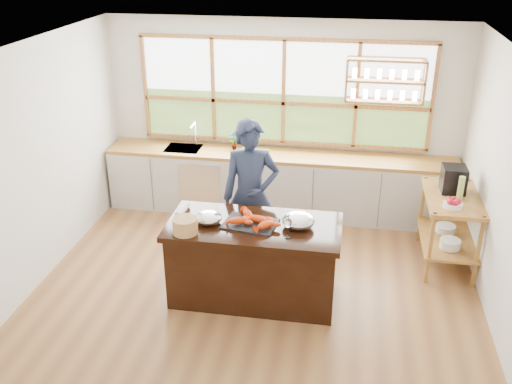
% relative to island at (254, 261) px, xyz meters
% --- Properties ---
extents(ground_plane, '(5.00, 5.00, 0.00)m').
position_rel_island_xyz_m(ground_plane, '(0.00, 0.20, -0.45)').
color(ground_plane, olive).
extents(room_shell, '(5.02, 4.52, 2.71)m').
position_rel_island_xyz_m(room_shell, '(0.02, 0.71, 1.30)').
color(room_shell, beige).
rests_on(room_shell, ground_plane).
extents(back_counter, '(4.90, 0.63, 0.90)m').
position_rel_island_xyz_m(back_counter, '(-0.02, 2.14, 0.00)').
color(back_counter, beige).
rests_on(back_counter, ground_plane).
extents(right_shelf_unit, '(0.62, 1.10, 0.90)m').
position_rel_island_xyz_m(right_shelf_unit, '(2.19, 1.09, 0.15)').
color(right_shelf_unit, '#A87B2F').
rests_on(right_shelf_unit, ground_plane).
extents(island, '(1.85, 0.90, 0.90)m').
position_rel_island_xyz_m(island, '(0.00, 0.00, 0.00)').
color(island, black).
rests_on(island, ground_plane).
extents(cook, '(0.75, 0.59, 1.83)m').
position_rel_island_xyz_m(cook, '(-0.16, 0.69, 0.46)').
color(cook, '#1C243B').
rests_on(cook, ground_plane).
extents(potted_plant, '(0.16, 0.13, 0.27)m').
position_rel_island_xyz_m(potted_plant, '(-0.67, 2.20, 0.58)').
color(potted_plant, slate).
rests_on(potted_plant, back_counter).
extents(cutting_board, '(0.44, 0.36, 0.01)m').
position_rel_island_xyz_m(cutting_board, '(-0.38, 2.14, 0.45)').
color(cutting_board, '#5EAF3D').
rests_on(cutting_board, back_counter).
extents(espresso_machine, '(0.28, 0.30, 0.31)m').
position_rel_island_xyz_m(espresso_machine, '(2.19, 1.24, 0.60)').
color(espresso_machine, black).
rests_on(espresso_machine, right_shelf_unit).
extents(wine_bottle, '(0.09, 0.09, 0.29)m').
position_rel_island_xyz_m(wine_bottle, '(2.24, 1.00, 0.59)').
color(wine_bottle, '#9FBA55').
rests_on(wine_bottle, right_shelf_unit).
extents(fruit_bowl, '(0.22, 0.22, 0.11)m').
position_rel_island_xyz_m(fruit_bowl, '(2.14, 0.79, 0.49)').
color(fruit_bowl, white).
rests_on(fruit_bowl, right_shelf_unit).
extents(slate_board, '(0.61, 0.48, 0.02)m').
position_rel_island_xyz_m(slate_board, '(-0.04, -0.00, 0.45)').
color(slate_board, black).
rests_on(slate_board, island).
extents(lobster_pile, '(0.52, 0.44, 0.08)m').
position_rel_island_xyz_m(lobster_pile, '(-0.02, -0.00, 0.50)').
color(lobster_pile, '#D74508').
rests_on(lobster_pile, slate_board).
extents(mixing_bowl_left, '(0.28, 0.28, 0.14)m').
position_rel_island_xyz_m(mixing_bowl_left, '(-0.48, -0.04, 0.51)').
color(mixing_bowl_left, silver).
rests_on(mixing_bowl_left, island).
extents(mixing_bowl_right, '(0.34, 0.34, 0.17)m').
position_rel_island_xyz_m(mixing_bowl_right, '(0.47, 0.04, 0.52)').
color(mixing_bowl_right, silver).
rests_on(mixing_bowl_right, island).
extents(wine_glass, '(0.08, 0.08, 0.22)m').
position_rel_island_xyz_m(wine_glass, '(0.39, -0.22, 0.61)').
color(wine_glass, white).
rests_on(wine_glass, island).
extents(wicker_basket, '(0.26, 0.26, 0.17)m').
position_rel_island_xyz_m(wicker_basket, '(-0.67, -0.30, 0.53)').
color(wicker_basket, tan).
rests_on(wicker_basket, island).
extents(parchment_roll, '(0.09, 0.30, 0.08)m').
position_rel_island_xyz_m(parchment_roll, '(-0.83, 0.14, 0.49)').
color(parchment_roll, white).
rests_on(parchment_roll, island).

